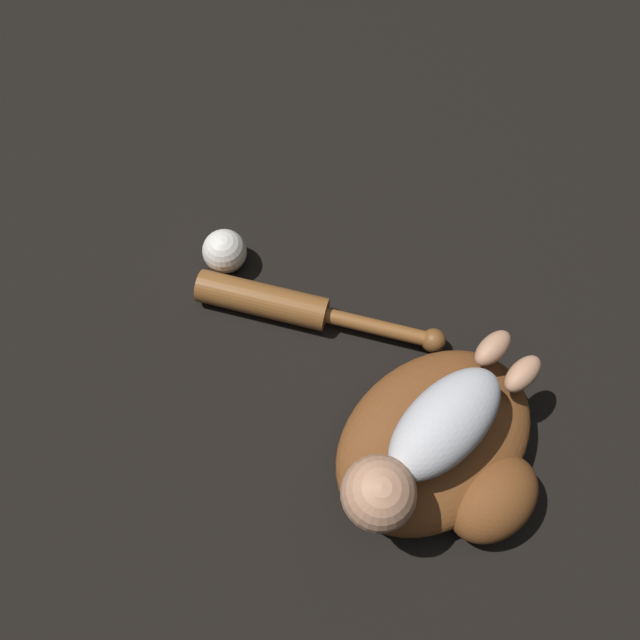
# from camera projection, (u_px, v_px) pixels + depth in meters

# --- Properties ---
(ground_plane) EXTENTS (6.00, 6.00, 0.00)m
(ground_plane) POSITION_uv_depth(u_px,v_px,m) (427.00, 442.00, 0.99)
(ground_plane) COLOR black
(baseball_glove) EXTENTS (0.39, 0.35, 0.10)m
(baseball_glove) POSITION_uv_depth(u_px,v_px,m) (446.00, 447.00, 0.94)
(baseball_glove) COLOR brown
(baseball_glove) RESTS_ON ground
(baby_figure) EXTENTS (0.36, 0.20, 0.10)m
(baby_figure) POSITION_uv_depth(u_px,v_px,m) (429.00, 441.00, 0.85)
(baby_figure) COLOR #B2B2B7
(baby_figure) RESTS_ON baseball_glove
(baseball_bat) EXTENTS (0.36, 0.30, 0.06)m
(baseball_bat) POSITION_uv_depth(u_px,v_px,m) (290.00, 307.00, 1.06)
(baseball_bat) COLOR brown
(baseball_bat) RESTS_ON ground
(baseball) EXTENTS (0.08, 0.08, 0.08)m
(baseball) POSITION_uv_depth(u_px,v_px,m) (225.00, 251.00, 1.09)
(baseball) COLOR silver
(baseball) RESTS_ON ground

